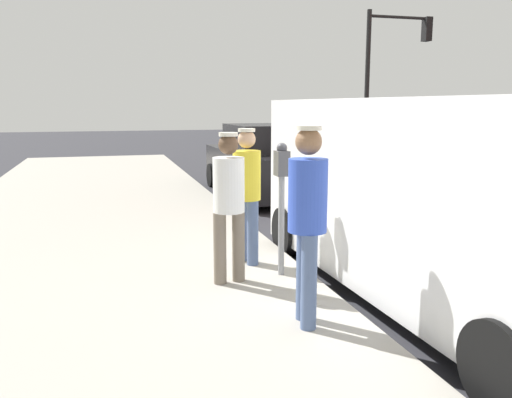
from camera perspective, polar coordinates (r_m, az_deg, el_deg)
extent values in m
plane|color=#2D2D33|center=(6.53, 15.13, -8.94)|extent=(80.00, 80.00, 0.00)
cube|color=#9E998E|center=(5.65, -17.68, -11.31)|extent=(5.00, 32.00, 0.15)
cylinder|color=gray|center=(6.09, 2.72, -2.88)|extent=(0.07, 0.07, 1.15)
cube|color=#4C4C51|center=(5.98, 2.77, 3.82)|extent=(0.14, 0.18, 0.28)
sphere|color=#47474C|center=(5.96, 2.79, 5.45)|extent=(0.12, 0.12, 0.12)
cylinder|color=#726656|center=(5.84, -3.88, -5.29)|extent=(0.14, 0.14, 0.79)
cylinder|color=#726656|center=(5.92, -1.88, -5.06)|extent=(0.14, 0.14, 0.79)
cylinder|color=white|center=(5.73, -2.93, 1.51)|extent=(0.34, 0.34, 0.59)
sphere|color=brown|center=(5.69, -2.97, 5.83)|extent=(0.21, 0.21, 0.21)
cylinder|color=silver|center=(5.68, -2.98, 6.91)|extent=(0.20, 0.20, 0.04)
cylinder|color=#4C608C|center=(6.67, -1.58, -3.31)|extent=(0.14, 0.14, 0.80)
cylinder|color=#4C608C|center=(6.50, -0.36, -3.65)|extent=(0.14, 0.14, 0.80)
cylinder|color=yellow|center=(6.46, -0.99, 2.54)|extent=(0.34, 0.34, 0.60)
sphere|color=tan|center=(6.41, -1.01, 6.40)|extent=(0.22, 0.22, 0.22)
cylinder|color=silver|center=(6.41, -1.01, 7.36)|extent=(0.20, 0.20, 0.04)
cylinder|color=#4C608C|center=(4.69, 5.67, -8.82)|extent=(0.14, 0.14, 0.85)
cylinder|color=#4C608C|center=(4.89, 5.13, -8.00)|extent=(0.14, 0.14, 0.85)
cylinder|color=blue|center=(4.61, 5.54, 0.38)|extent=(0.34, 0.34, 0.64)
sphere|color=#8C6647|center=(4.56, 5.64, 6.12)|extent=(0.23, 0.23, 0.23)
cylinder|color=silver|center=(4.55, 5.67, 7.56)|extent=(0.22, 0.22, 0.04)
cube|color=white|center=(5.97, 19.07, 0.65)|extent=(2.14, 5.25, 1.96)
cube|color=black|center=(8.02, 8.79, 6.16)|extent=(1.84, 0.13, 0.88)
cylinder|color=black|center=(7.46, 3.32, -3.52)|extent=(0.24, 0.69, 0.68)
cylinder|color=black|center=(8.31, 15.68, -2.48)|extent=(0.24, 0.69, 0.68)
cylinder|color=black|center=(4.11, 24.84, -16.07)|extent=(0.24, 0.69, 0.68)
cube|color=black|center=(12.42, 0.88, 3.18)|extent=(1.90, 4.43, 0.89)
cube|color=black|center=(12.15, 1.20, 6.54)|extent=(1.64, 2.01, 0.60)
cylinder|color=black|center=(13.82, -4.63, 2.56)|extent=(0.23, 0.60, 0.60)
cylinder|color=black|center=(14.29, 2.14, 2.83)|extent=(0.23, 0.60, 0.60)
cylinder|color=black|center=(10.66, -0.82, 0.37)|extent=(0.23, 0.60, 0.60)
cylinder|color=black|center=(11.25, 7.63, 0.80)|extent=(0.23, 0.60, 0.60)
cylinder|color=black|center=(18.85, 11.75, 11.37)|extent=(0.16, 0.16, 5.20)
cylinder|color=black|center=(19.64, 15.28, 18.20)|extent=(2.40, 0.10, 0.10)
cube|color=black|center=(20.12, 17.78, 16.88)|extent=(0.24, 0.32, 0.80)
sphere|color=red|center=(20.29, 17.55, 17.54)|extent=(0.17, 0.17, 0.17)
sphere|color=yellow|center=(20.26, 17.51, 16.84)|extent=(0.17, 0.17, 0.17)
sphere|color=green|center=(20.23, 17.47, 16.14)|extent=(0.17, 0.17, 0.17)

